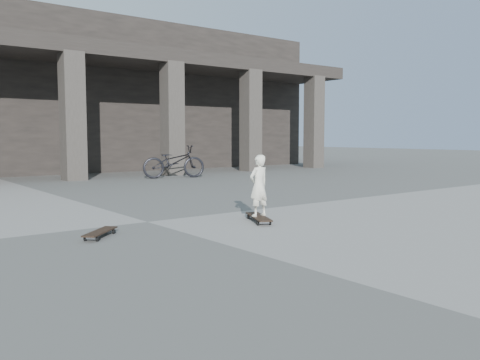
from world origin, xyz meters
TOP-DOWN VIEW (x-y plane):
  - ground at (0.00, 0.00)m, footprint 90.00×90.00m
  - longboard at (1.44, -1.09)m, footprint 0.59×0.94m
  - skateboard_spare at (-1.10, -0.74)m, footprint 0.68×0.66m
  - child at (1.44, -1.09)m, footprint 0.38×0.26m
  - bicycle at (4.71, 7.30)m, footprint 2.18×1.27m

SIDE VIEW (x-z plane):
  - ground at x=0.00m, z-range 0.00..0.00m
  - skateboard_spare at x=-1.10m, z-range 0.02..0.11m
  - longboard at x=1.44m, z-range 0.03..0.12m
  - bicycle at x=4.71m, z-range 0.00..1.08m
  - child at x=1.44m, z-range 0.09..1.09m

